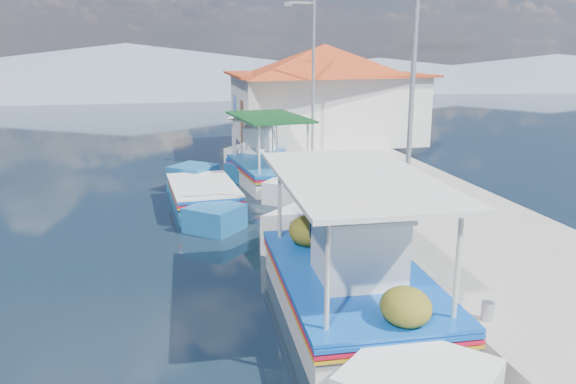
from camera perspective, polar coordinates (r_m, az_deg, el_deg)
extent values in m
plane|color=black|center=(11.38, -5.93, -10.16)|extent=(160.00, 160.00, 0.00)
cube|color=#A6A49C|center=(18.28, 10.46, 0.09)|extent=(5.00, 44.00, 0.50)
cylinder|color=#A5A8AD|center=(9.67, 19.70, -11.38)|extent=(0.20, 0.20, 0.30)
cylinder|color=#A5A8AD|center=(13.84, 8.84, -2.82)|extent=(0.20, 0.20, 0.30)
cylinder|color=#A5A8AD|center=(19.36, 2.48, 2.35)|extent=(0.20, 0.20, 0.30)
cylinder|color=#A5A8AD|center=(25.11, -1.03, 5.18)|extent=(0.20, 0.20, 0.30)
cube|color=silver|center=(10.49, 6.41, -10.93)|extent=(2.62, 4.91, 1.06)
cube|color=silver|center=(13.25, 1.53, -4.68)|extent=(2.49, 2.49, 1.17)
cube|color=#0D4AAA|center=(10.29, 6.49, -8.47)|extent=(2.70, 5.06, 0.07)
cube|color=#B70F29|center=(10.33, 6.48, -8.92)|extent=(2.70, 5.06, 0.06)
cube|color=#C39215|center=(10.36, 6.46, -9.31)|extent=(2.70, 5.06, 0.04)
cube|color=#0D4AAA|center=(10.26, 6.50, -8.07)|extent=(2.72, 5.01, 0.06)
cube|color=brown|center=(10.27, 6.50, -8.24)|extent=(2.42, 4.81, 0.06)
cube|color=silver|center=(9.76, 7.30, -5.65)|extent=(1.40, 1.49, 1.22)
cube|color=silver|center=(9.56, 7.42, -2.09)|extent=(1.52, 1.61, 0.07)
cylinder|color=beige|center=(11.55, -1.50, -0.89)|extent=(0.08, 0.08, 1.78)
cylinder|color=beige|center=(12.12, 7.55, -0.27)|extent=(0.08, 0.08, 1.78)
cylinder|color=beige|center=(7.86, 5.23, -8.53)|extent=(0.08, 0.08, 1.78)
cylinder|color=beige|center=(8.68, 17.58, -6.90)|extent=(0.08, 0.08, 1.78)
cube|color=silver|center=(9.73, 6.80, 1.47)|extent=(2.74, 4.91, 0.08)
ellipsoid|color=#434412|center=(11.41, 1.67, -4.09)|extent=(0.84, 0.93, 0.63)
ellipsoid|color=#434412|center=(12.15, 4.47, -3.20)|extent=(0.71, 0.78, 0.53)
ellipsoid|color=#434412|center=(8.58, 12.80, -11.23)|extent=(0.76, 0.83, 0.57)
sphere|color=red|center=(10.99, 10.81, -2.26)|extent=(0.44, 0.44, 0.44)
cube|color=silver|center=(19.95, -1.92, 1.49)|extent=(2.52, 4.09, 0.99)
cube|color=silver|center=(22.47, -2.38, 3.29)|extent=(2.11, 2.11, 1.09)
cube|color=silver|center=(17.51, -1.36, -0.37)|extent=(2.05, 2.05, 0.94)
cube|color=#0D4AAA|center=(19.85, -1.94, 2.78)|extent=(2.60, 4.22, 0.06)
cube|color=#B70F29|center=(19.87, -1.93, 2.54)|extent=(2.60, 4.22, 0.05)
cube|color=#C39215|center=(19.89, -1.93, 2.33)|extent=(2.60, 4.22, 0.04)
cube|color=#17578F|center=(19.84, -1.94, 2.98)|extent=(2.61, 4.18, 0.05)
cube|color=brown|center=(19.84, -1.94, 2.89)|extent=(2.35, 4.00, 0.05)
cylinder|color=beige|center=(21.27, -4.51, 5.93)|extent=(0.07, 0.07, 1.67)
cylinder|color=beige|center=(21.37, -0.01, 6.01)|extent=(0.07, 0.07, 1.67)
cylinder|color=beige|center=(18.05, -4.26, 4.38)|extent=(0.07, 0.07, 1.67)
cylinder|color=beige|center=(18.17, 1.02, 4.49)|extent=(0.07, 0.07, 1.67)
cube|color=#0C3C18|center=(19.58, -1.98, 7.68)|extent=(2.62, 4.11, 0.07)
cube|color=#17578F|center=(17.13, -8.64, -0.91)|extent=(2.04, 3.53, 0.95)
cube|color=#17578F|center=(19.31, -8.66, 1.22)|extent=(1.83, 1.83, 1.05)
cube|color=#17578F|center=(15.01, -8.65, -3.14)|extent=(1.78, 1.78, 0.90)
cube|color=#0D4AAA|center=(17.02, -8.70, 0.52)|extent=(2.10, 3.64, 0.06)
cube|color=#B70F29|center=(17.04, -8.69, 0.26)|extent=(2.10, 3.64, 0.05)
cube|color=#C39215|center=(17.06, -8.68, 0.03)|extent=(2.10, 3.64, 0.04)
cube|color=silver|center=(17.00, -8.71, 0.75)|extent=(2.11, 3.60, 0.05)
cube|color=brown|center=(17.01, -8.71, 0.65)|extent=(1.89, 3.45, 0.05)
cube|color=#17578F|center=(22.87, -2.85, 3.10)|extent=(3.04, 4.11, 0.87)
cube|color=#17578F|center=(24.98, -5.62, 4.28)|extent=(1.84, 1.84, 0.96)
cube|color=#17578F|center=(20.88, 0.34, 2.00)|extent=(1.79, 1.79, 0.82)
cube|color=#0D4AAA|center=(22.80, -2.87, 4.09)|extent=(3.13, 4.23, 0.05)
cube|color=#B70F29|center=(22.81, -2.86, 3.91)|extent=(3.13, 4.23, 0.05)
cube|color=#C39215|center=(22.82, -2.86, 3.75)|extent=(3.13, 4.23, 0.04)
cube|color=#0D4AAA|center=(22.79, -2.87, 4.24)|extent=(3.14, 4.20, 0.05)
cube|color=brown|center=(22.79, -2.87, 4.18)|extent=(2.87, 3.99, 0.05)
cube|color=silver|center=(22.47, -2.54, 5.33)|extent=(1.39, 1.47, 1.00)
cube|color=silver|center=(22.39, -2.56, 6.64)|extent=(1.51, 1.59, 0.05)
cylinder|color=beige|center=(23.68, -6.36, 6.29)|extent=(0.06, 0.06, 1.46)
cylinder|color=beige|center=(24.38, -3.10, 6.59)|extent=(0.06, 0.06, 1.46)
cylinder|color=beige|center=(20.97, -2.65, 5.29)|extent=(0.06, 0.06, 1.46)
cylinder|color=beige|center=(21.76, 0.88, 5.64)|extent=(0.06, 0.06, 1.46)
cube|color=silver|center=(22.57, -2.91, 7.82)|extent=(3.13, 4.14, 0.06)
cube|color=white|center=(26.45, 3.69, 8.59)|extent=(8.00, 6.00, 3.00)
cube|color=#B03D18|center=(26.34, 3.74, 11.94)|extent=(8.64, 6.48, 0.10)
pyramid|color=#B03D18|center=(26.32, 3.77, 13.36)|extent=(10.49, 10.49, 1.40)
cube|color=brown|center=(24.72, -4.65, 6.98)|extent=(0.06, 1.00, 2.00)
cube|color=#0D4AAA|center=(27.12, -5.41, 8.91)|extent=(0.06, 1.20, 0.90)
cylinder|color=#A5A8AD|center=(13.59, 12.50, 8.98)|extent=(0.12, 0.12, 6.00)
cylinder|color=#A5A8AD|center=(22.06, 2.59, 11.33)|extent=(0.12, 0.12, 6.00)
cylinder|color=#A5A8AD|center=(21.96, 1.35, 18.76)|extent=(1.00, 0.08, 0.08)
cube|color=#A5A8AD|center=(21.85, 0.00, 18.66)|extent=(0.30, 0.14, 0.14)
cone|color=slate|center=(66.44, -16.13, 12.04)|extent=(96.00, 96.00, 5.50)
cone|color=slate|center=(71.30, 9.28, 11.86)|extent=(76.80, 76.80, 3.80)
cone|color=slate|center=(83.73, 25.74, 11.15)|extent=(89.60, 89.60, 4.20)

